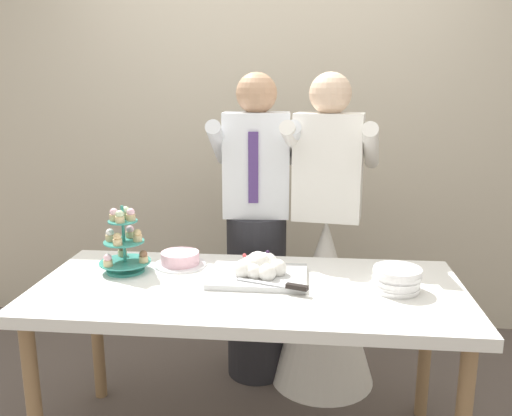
{
  "coord_description": "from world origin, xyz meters",
  "views": [
    {
      "loc": [
        0.24,
        -2.09,
        1.61
      ],
      "look_at": [
        0.02,
        0.15,
        1.07
      ],
      "focal_mm": 37.43,
      "sensor_mm": 36.0,
      "label": 1
    }
  ],
  "objects_px": {
    "cupcake_stand": "(124,245)",
    "person_bride": "(325,280)",
    "person_groom": "(256,246)",
    "dessert_table": "(249,302)",
    "main_cake_tray": "(259,270)",
    "plate_stack": "(396,279)",
    "round_cake": "(180,259)"
  },
  "relations": [
    {
      "from": "person_bride",
      "to": "person_groom",
      "type": "bearing_deg",
      "value": 173.87
    },
    {
      "from": "dessert_table",
      "to": "round_cake",
      "type": "xyz_separation_m",
      "value": [
        -0.35,
        0.22,
        0.1
      ]
    },
    {
      "from": "dessert_table",
      "to": "main_cake_tray",
      "type": "bearing_deg",
      "value": 65.35
    },
    {
      "from": "person_groom",
      "to": "cupcake_stand",
      "type": "bearing_deg",
      "value": -135.68
    },
    {
      "from": "main_cake_tray",
      "to": "person_groom",
      "type": "bearing_deg",
      "value": 96.83
    },
    {
      "from": "cupcake_stand",
      "to": "person_groom",
      "type": "distance_m",
      "value": 0.77
    },
    {
      "from": "cupcake_stand",
      "to": "main_cake_tray",
      "type": "height_order",
      "value": "cupcake_stand"
    },
    {
      "from": "person_groom",
      "to": "person_bride",
      "type": "xyz_separation_m",
      "value": [
        0.37,
        -0.04,
        -0.16
      ]
    },
    {
      "from": "dessert_table",
      "to": "person_groom",
      "type": "height_order",
      "value": "person_groom"
    },
    {
      "from": "dessert_table",
      "to": "person_bride",
      "type": "distance_m",
      "value": 0.7
    },
    {
      "from": "dessert_table",
      "to": "plate_stack",
      "type": "height_order",
      "value": "plate_stack"
    },
    {
      "from": "dessert_table",
      "to": "person_groom",
      "type": "bearing_deg",
      "value": 92.78
    },
    {
      "from": "dessert_table",
      "to": "person_bride",
      "type": "bearing_deg",
      "value": 60.67
    },
    {
      "from": "cupcake_stand",
      "to": "person_bride",
      "type": "distance_m",
      "value": 1.08
    },
    {
      "from": "main_cake_tray",
      "to": "round_cake",
      "type": "xyz_separation_m",
      "value": [
        -0.38,
        0.14,
        -0.01
      ]
    },
    {
      "from": "main_cake_tray",
      "to": "person_bride",
      "type": "xyz_separation_m",
      "value": [
        0.3,
        0.52,
        -0.23
      ]
    },
    {
      "from": "person_groom",
      "to": "person_bride",
      "type": "relative_size",
      "value": 1.0
    },
    {
      "from": "dessert_table",
      "to": "cupcake_stand",
      "type": "bearing_deg",
      "value": 168.75
    },
    {
      "from": "person_groom",
      "to": "person_bride",
      "type": "distance_m",
      "value": 0.41
    },
    {
      "from": "cupcake_stand",
      "to": "dessert_table",
      "type": "bearing_deg",
      "value": -11.25
    },
    {
      "from": "main_cake_tray",
      "to": "person_groom",
      "type": "xyz_separation_m",
      "value": [
        -0.07,
        0.56,
        -0.07
      ]
    },
    {
      "from": "main_cake_tray",
      "to": "plate_stack",
      "type": "distance_m",
      "value": 0.58
    },
    {
      "from": "cupcake_stand",
      "to": "plate_stack",
      "type": "xyz_separation_m",
      "value": [
        1.18,
        -0.11,
        -0.08
      ]
    },
    {
      "from": "cupcake_stand",
      "to": "person_groom",
      "type": "xyz_separation_m",
      "value": [
        0.54,
        0.53,
        -0.15
      ]
    },
    {
      "from": "dessert_table",
      "to": "cupcake_stand",
      "type": "xyz_separation_m",
      "value": [
        -0.57,
        0.11,
        0.2
      ]
    },
    {
      "from": "cupcake_stand",
      "to": "person_bride",
      "type": "xyz_separation_m",
      "value": [
        0.91,
        0.49,
        -0.32
      ]
    },
    {
      "from": "plate_stack",
      "to": "cupcake_stand",
      "type": "bearing_deg",
      "value": 174.71
    },
    {
      "from": "cupcake_stand",
      "to": "round_cake",
      "type": "bearing_deg",
      "value": 24.45
    },
    {
      "from": "round_cake",
      "to": "person_groom",
      "type": "distance_m",
      "value": 0.53
    },
    {
      "from": "main_cake_tray",
      "to": "dessert_table",
      "type": "bearing_deg",
      "value": -114.65
    },
    {
      "from": "plate_stack",
      "to": "round_cake",
      "type": "height_order",
      "value": "plate_stack"
    },
    {
      "from": "plate_stack",
      "to": "person_bride",
      "type": "bearing_deg",
      "value": 114.17
    }
  ]
}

